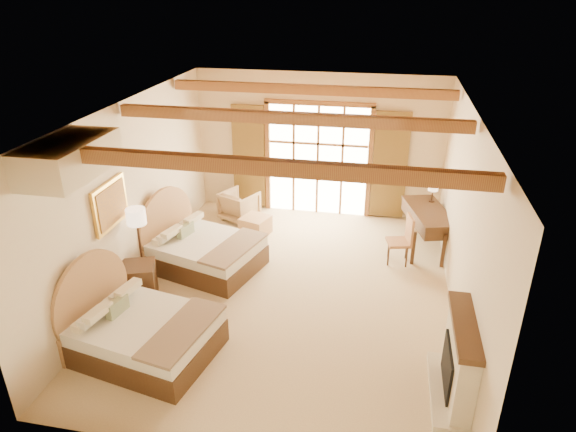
% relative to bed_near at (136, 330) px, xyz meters
% --- Properties ---
extents(floor, '(7.00, 7.00, 0.00)m').
position_rel_bed_near_xyz_m(floor, '(1.85, 1.99, -0.38)').
color(floor, '#D0BA88').
rests_on(floor, ground).
extents(wall_back, '(5.50, 0.00, 5.50)m').
position_rel_bed_near_xyz_m(wall_back, '(1.85, 5.49, 1.22)').
color(wall_back, beige).
rests_on(wall_back, ground).
extents(wall_left, '(0.00, 7.00, 7.00)m').
position_rel_bed_near_xyz_m(wall_left, '(-0.90, 1.99, 1.22)').
color(wall_left, beige).
rests_on(wall_left, ground).
extents(wall_right, '(0.00, 7.00, 7.00)m').
position_rel_bed_near_xyz_m(wall_right, '(4.60, 1.99, 1.22)').
color(wall_right, beige).
rests_on(wall_right, ground).
extents(ceiling, '(7.00, 7.00, 0.00)m').
position_rel_bed_near_xyz_m(ceiling, '(1.85, 1.99, 2.82)').
color(ceiling, '#AA6330').
rests_on(ceiling, ground).
extents(ceiling_beams, '(5.39, 4.60, 0.18)m').
position_rel_bed_near_xyz_m(ceiling_beams, '(1.85, 1.99, 2.70)').
color(ceiling_beams, olive).
rests_on(ceiling_beams, ceiling).
extents(french_doors, '(3.95, 0.08, 2.60)m').
position_rel_bed_near_xyz_m(french_doors, '(1.85, 5.43, 0.87)').
color(french_doors, white).
rests_on(french_doors, ground).
extents(fireplace, '(0.46, 1.40, 1.16)m').
position_rel_bed_near_xyz_m(fireplace, '(4.44, -0.01, 0.13)').
color(fireplace, beige).
rests_on(fireplace, ground).
extents(painting, '(0.06, 0.95, 0.75)m').
position_rel_bed_near_xyz_m(painting, '(-0.86, 1.24, 1.37)').
color(painting, '#EEBE49').
rests_on(painting, wall_left).
extents(canopy_valance, '(0.70, 1.40, 0.45)m').
position_rel_bed_near_xyz_m(canopy_valance, '(-0.55, -0.01, 2.57)').
color(canopy_valance, beige).
rests_on(canopy_valance, ceiling).
extents(bed_near, '(2.18, 1.79, 1.26)m').
position_rel_bed_near_xyz_m(bed_near, '(0.00, 0.00, 0.00)').
color(bed_near, '#47301C').
rests_on(bed_near, floor).
extents(bed_far, '(2.29, 1.92, 1.26)m').
position_rel_bed_near_xyz_m(bed_far, '(0.03, 2.50, -0.00)').
color(bed_far, '#47301C').
rests_on(bed_far, floor).
extents(nightstand, '(0.70, 0.70, 0.65)m').
position_rel_bed_near_xyz_m(nightstand, '(-0.59, 1.30, -0.06)').
color(nightstand, '#47301C').
rests_on(nightstand, floor).
extents(floor_lamp, '(0.32, 0.32, 1.53)m').
position_rel_bed_near_xyz_m(floor_lamp, '(-0.65, 1.60, 0.92)').
color(floor_lamp, '#38241A').
rests_on(floor_lamp, floor).
extents(armchair, '(0.96, 0.97, 0.67)m').
position_rel_bed_near_xyz_m(armchair, '(0.19, 4.69, -0.05)').
color(armchair, '#A17F55').
rests_on(armchair, floor).
extents(ottoman, '(0.68, 0.68, 0.39)m').
position_rel_bed_near_xyz_m(ottoman, '(0.73, 4.04, -0.19)').
color(ottoman, '#A77652').
rests_on(ottoman, floor).
extents(desk, '(1.07, 1.68, 0.84)m').
position_rel_bed_near_xyz_m(desk, '(4.27, 4.11, 0.07)').
color(desk, '#47301C').
rests_on(desk, floor).
extents(desk_chair, '(0.51, 0.51, 0.96)m').
position_rel_bed_near_xyz_m(desk_chair, '(3.73, 3.41, -0.08)').
color(desk_chair, '#9A6343').
rests_on(desk_chair, floor).
extents(desk_lamp, '(0.20, 0.20, 0.40)m').
position_rel_bed_near_xyz_m(desk_lamp, '(4.33, 4.56, 0.76)').
color(desk_lamp, '#38241A').
rests_on(desk_lamp, desk).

